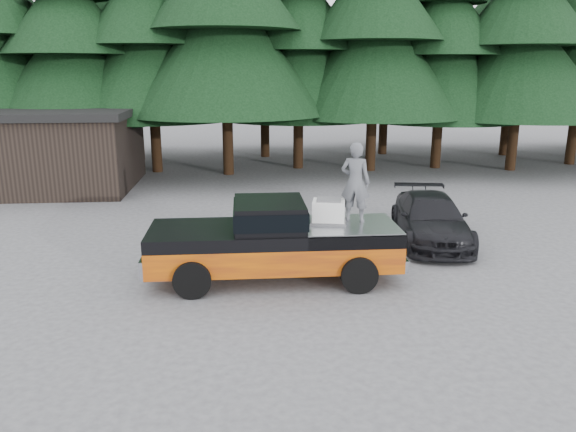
{
  "coord_description": "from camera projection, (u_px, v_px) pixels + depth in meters",
  "views": [
    {
      "loc": [
        -0.39,
        -12.2,
        4.87
      ],
      "look_at": [
        0.64,
        0.0,
        1.66
      ],
      "focal_mm": 35.0,
      "sensor_mm": 36.0,
      "label": 1
    }
  ],
  "objects": [
    {
      "name": "pickup_truck",
      "position": [
        274.0,
        253.0,
        13.29
      ],
      "size": [
        6.0,
        2.04,
        1.33
      ],
      "primitive_type": null,
      "color": "#CB5C03",
      "rests_on": "ground"
    },
    {
      "name": "air_compressor",
      "position": [
        329.0,
        212.0,
        13.3
      ],
      "size": [
        0.86,
        0.76,
        0.52
      ],
      "primitive_type": "cube",
      "rotation": [
        0.0,
        0.0,
        -0.19
      ],
      "color": "silver",
      "rests_on": "pickup_truck"
    },
    {
      "name": "treeline",
      "position": [
        255.0,
        10.0,
        27.68
      ],
      "size": [
        60.15,
        16.05,
        17.5
      ],
      "color": "black",
      "rests_on": "ground"
    },
    {
      "name": "ground",
      "position": [
        261.0,
        286.0,
        13.02
      ],
      "size": [
        120.0,
        120.0,
        0.0
      ],
      "primitive_type": "plane",
      "color": "#4A4A4D",
      "rests_on": "ground"
    },
    {
      "name": "utility_building",
      "position": [
        35.0,
        148.0,
        23.44
      ],
      "size": [
        8.4,
        6.4,
        3.3
      ],
      "color": "black",
      "rests_on": "ground"
    },
    {
      "name": "man_on_bed",
      "position": [
        355.0,
        182.0,
        13.25
      ],
      "size": [
        0.82,
        0.68,
        1.91
      ],
      "primitive_type": "imported",
      "rotation": [
        0.0,
        0.0,
        2.76
      ],
      "color": "#525459",
      "rests_on": "pickup_truck"
    },
    {
      "name": "truck_cab",
      "position": [
        269.0,
        213.0,
        13.04
      ],
      "size": [
        1.66,
        1.9,
        0.59
      ],
      "primitive_type": "cube",
      "color": "black",
      "rests_on": "pickup_truck"
    },
    {
      "name": "parked_car",
      "position": [
        431.0,
        219.0,
        16.28
      ],
      "size": [
        2.49,
        4.81,
        1.33
      ],
      "primitive_type": "imported",
      "rotation": [
        0.0,
        0.0,
        -0.14
      ],
      "color": "black",
      "rests_on": "ground"
    }
  ]
}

